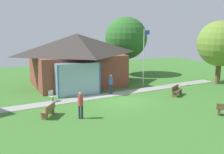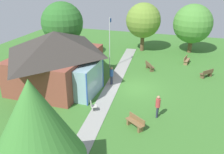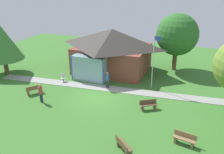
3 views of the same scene
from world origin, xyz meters
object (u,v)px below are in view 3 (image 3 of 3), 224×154
Objects in this scene: visitor_on_path at (107,79)px; tree_west_hedge at (2,42)px; pavilion at (111,50)px; bench_mid_left at (34,90)px; patio_chair_west at (63,78)px; flagpole at (153,60)px; visitor_strolling_lawn at (41,92)px; bench_mid_right at (148,105)px; bench_front_right at (123,146)px; bench_lawn_far_right at (184,139)px; tree_behind_pavilion_right at (177,35)px.

tree_west_hedge is at bearing 13.43° from visitor_on_path.
pavilion is 9.91m from bench_mid_left.
tree_west_hedge is at bearing -25.46° from patio_chair_west.
bench_mid_left is (-10.34, -5.25, -2.62)m from flagpole.
visitor_strolling_lawn is (1.78, -1.21, 0.62)m from bench_mid_left.
tree_west_hedge reaches higher than flagpole.
flagpole reaches higher than visitor_on_path.
pavilion reaches higher than visitor_on_path.
patio_chair_west is (1.09, 3.54, 0.01)m from bench_mid_left.
pavilion is 1.57× the size of tree_west_hedge.
bench_mid_right is 1.01× the size of bench_mid_left.
bench_front_right is (0.32, -10.10, -2.62)m from flagpole.
pavilion is 5.17m from visitor_on_path.
flagpole is 9.28m from bench_lawn_far_right.
flagpole is 0.81× the size of tree_behind_pavilion_right.
visitor_strolling_lawn is at bearing 59.39° from visitor_on_path.
visitor_on_path is 0.30× the size of tree_west_hedge.
patio_chair_west reaches higher than bench_front_right.
visitor_strolling_lawn reaches higher than bench_mid_left.
pavilion is at bearing 5.38° from bench_mid_left.
flagpole is 0.94× the size of tree_west_hedge.
tree_west_hedge reaches higher than visitor_on_path.
bench_mid_left is 7.21m from visitor_on_path.
visitor_on_path is (4.38, 4.90, 0.00)m from visitor_strolling_lawn.
tree_west_hedge reaches higher than pavilion.
flagpole is 11.89m from bench_mid_left.
flagpole reaches higher than visitor_strolling_lawn.
tree_west_hedge is (-8.05, 4.41, 2.76)m from visitor_strolling_lawn.
bench_lawn_far_right is (3.91, -8.00, -2.62)m from flagpole.
bench_mid_left is at bearing -162.18° from bench_front_right.
tree_west_hedge is at bearing -5.73° from bench_lawn_far_right.
bench_mid_left is at bearing 153.67° from visitor_strolling_lawn.
visitor_strolling_lawn is 6.58m from visitor_on_path.
patio_chair_west is at bearing 17.85° from bench_mid_left.
patio_chair_west is 0.49× the size of visitor_strolling_lawn.
visitor_on_path is (-4.18, -1.56, -2.00)m from flagpole.
bench_mid_left is at bearing 42.13° from visitor_on_path.
tree_behind_pavilion_right is (9.95, 12.73, 3.25)m from visitor_strolling_lawn.
patio_chair_west is at bearing -47.42° from bench_mid_right.
visitor_on_path reaches higher than bench_front_right.
bench_mid_right is 11.28m from tree_behind_pavilion_right.
patio_chair_west is at bearing -169.48° from flagpole.
pavilion reaches higher than visitor_strolling_lawn.
pavilion is at bearing -155.91° from tree_behind_pavilion_right.
flagpole reaches higher than bench_lawn_far_right.
bench_lawn_far_right is at bearing -79.95° from tree_behind_pavilion_right.
bench_lawn_far_right and bench_mid_right have the same top height.
visitor_strolling_lawn is 9.59m from tree_west_hedge.
bench_lawn_far_right and bench_front_right have the same top height.
tree_west_hedge is (-16.62, -2.05, 0.76)m from flagpole.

